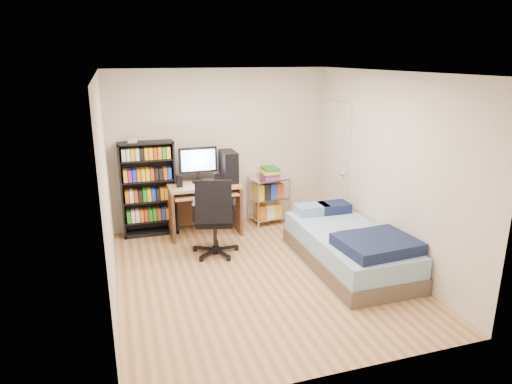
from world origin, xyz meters
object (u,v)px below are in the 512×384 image
object	(u,v)px
office_chair	(215,231)
bed	(349,247)
computer_desk	(210,187)
media_shelf	(148,188)

from	to	relation	value
office_chair	bed	world-z (taller)	office_chair
computer_desk	bed	xyz separation A→B (m)	(1.48, -1.76, -0.47)
media_shelf	office_chair	bearing A→B (deg)	-53.89
media_shelf	bed	distance (m)	3.12
computer_desk	media_shelf	bearing A→B (deg)	168.87
office_chair	bed	size ratio (longest dim) A/B	0.54
office_chair	media_shelf	bearing A→B (deg)	140.57
media_shelf	office_chair	world-z (taller)	media_shelf
media_shelf	bed	size ratio (longest dim) A/B	0.73
office_chair	bed	distance (m)	1.83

